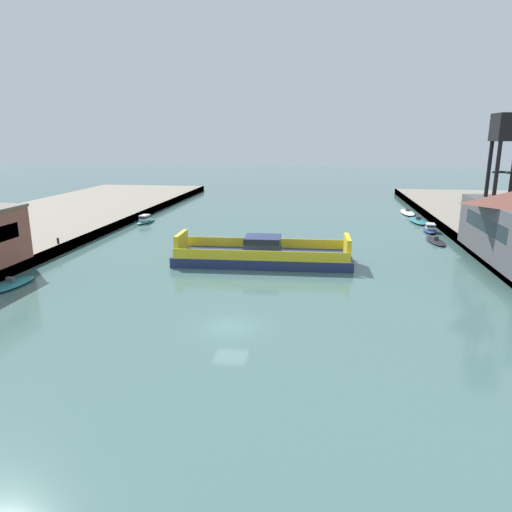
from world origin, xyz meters
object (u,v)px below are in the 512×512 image
(chain_ferry, at_px, (263,255))
(crane_tower, at_px, (509,143))
(moored_boat_near_left, at_px, (408,212))
(moored_boat_near_right, at_px, (145,220))
(moored_boat_far_left, at_px, (418,221))
(moored_boat_mid_left, at_px, (430,229))
(moored_boat_mid_right, at_px, (436,241))
(moored_boat_far_right, at_px, (11,285))

(chain_ferry, bearing_deg, crane_tower, 12.84)
(chain_ferry, bearing_deg, moored_boat_near_left, 59.77)
(moored_boat_near_right, bearing_deg, moored_boat_far_left, 8.57)
(crane_tower, bearing_deg, moored_boat_near_left, 98.09)
(crane_tower, bearing_deg, chain_ferry, -167.16)
(moored_boat_near_left, bearing_deg, moored_boat_far_left, -88.36)
(moored_boat_near_right, distance_m, moored_boat_far_left, 45.79)
(moored_boat_far_left, relative_size, crane_tower, 0.48)
(moored_boat_far_left, bearing_deg, moored_boat_near_left, 91.64)
(moored_boat_mid_left, height_order, crane_tower, crane_tower)
(moored_boat_near_right, relative_size, moored_boat_mid_right, 0.88)
(moored_boat_mid_right, xyz_separation_m, moored_boat_far_right, (-44.86, -26.11, 0.05))
(moored_boat_near_left, relative_size, crane_tower, 0.50)
(chain_ferry, height_order, moored_boat_far_left, chain_ferry)
(moored_boat_far_right, bearing_deg, moored_boat_far_left, 42.55)
(moored_boat_mid_right, bearing_deg, moored_boat_far_right, -149.80)
(moored_boat_mid_right, xyz_separation_m, crane_tower, (4.90, -7.88, 13.15))
(chain_ferry, xyz_separation_m, moored_boat_far_right, (-22.81, -12.09, -0.75))
(moored_boat_mid_right, bearing_deg, moored_boat_near_right, 168.91)
(moored_boat_mid_right, relative_size, crane_tower, 0.42)
(moored_boat_mid_right, height_order, moored_boat_far_left, moored_boat_far_left)
(moored_boat_mid_left, distance_m, crane_tower, 20.37)
(moored_boat_near_right, bearing_deg, moored_boat_near_left, 19.11)
(moored_boat_far_left, distance_m, moored_boat_far_right, 61.66)
(moored_boat_far_right, bearing_deg, moored_boat_near_left, 48.17)
(moored_boat_far_left, xyz_separation_m, moored_boat_far_right, (-45.43, -41.69, -0.03))
(moored_boat_near_left, distance_m, crane_tower, 35.08)
(chain_ferry, relative_size, crane_tower, 1.31)
(chain_ferry, relative_size, moored_boat_far_left, 2.72)
(chain_ferry, height_order, moored_boat_near_left, chain_ferry)
(moored_boat_mid_left, bearing_deg, moored_boat_near_right, 178.25)
(moored_boat_near_right, relative_size, moored_boat_far_left, 0.77)
(moored_boat_mid_right, bearing_deg, crane_tower, -58.10)
(chain_ferry, xyz_separation_m, moored_boat_near_left, (22.36, 38.38, -0.69))
(chain_ferry, xyz_separation_m, moored_boat_mid_left, (22.80, 21.39, -0.49))
(moored_boat_mid_right, distance_m, moored_boat_far_left, 15.59)
(moored_boat_mid_right, bearing_deg, moored_boat_near_left, 89.25)
(moored_boat_near_left, bearing_deg, moored_boat_mid_right, -90.75)
(moored_boat_mid_left, relative_size, moored_boat_far_left, 0.77)
(moored_boat_mid_left, xyz_separation_m, crane_tower, (4.15, -15.25, 12.85))
(moored_boat_mid_left, bearing_deg, moored_boat_far_left, 91.30)
(chain_ferry, xyz_separation_m, crane_tower, (26.95, 6.14, 12.36))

